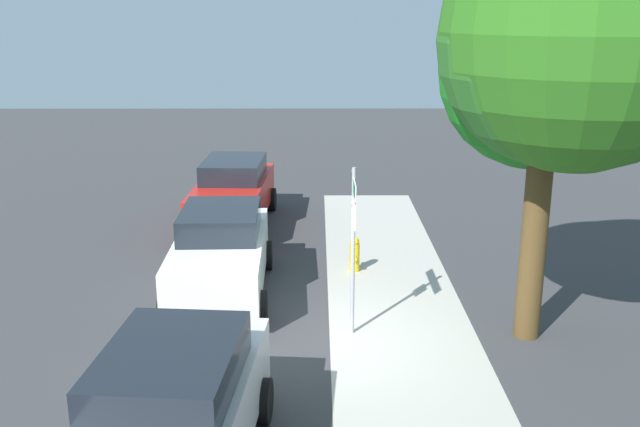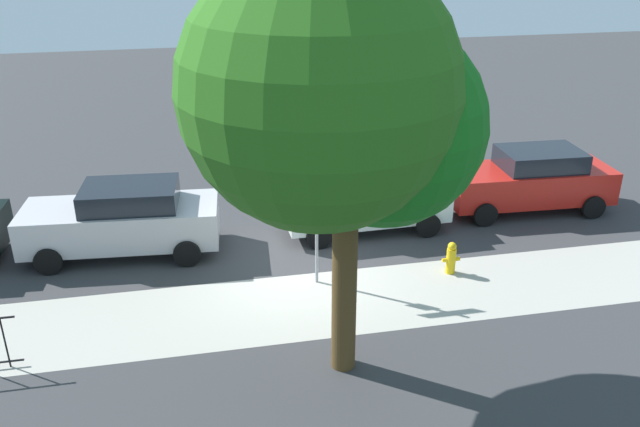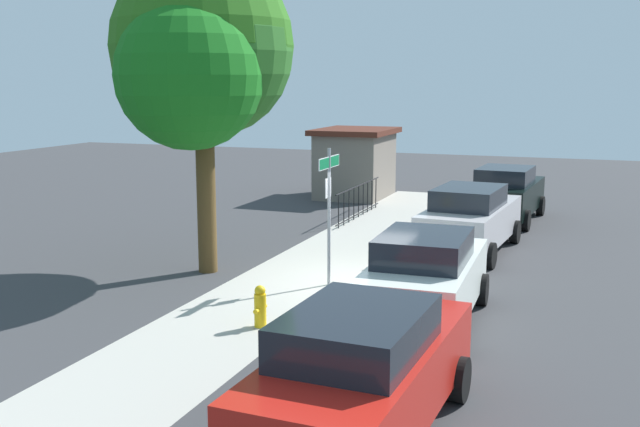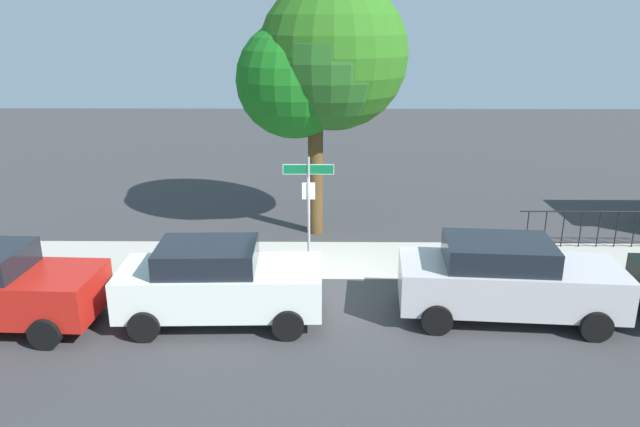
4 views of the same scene
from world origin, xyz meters
TOP-DOWN VIEW (x-y plane):
  - ground_plane at (0.00, 0.00)m, footprint 60.00×60.00m
  - sidewalk_strip at (2.00, 1.30)m, footprint 24.00×2.60m
  - street_sign at (-0.31, 0.40)m, footprint 1.24×0.07m
  - shade_tree at (0.10, 3.69)m, footprint 4.86×4.26m
  - car_white at (-2.14, -2.14)m, footprint 4.27×2.04m
  - car_silver at (3.96, -1.95)m, footprint 4.73×2.24m
  - iron_fence at (7.79, 2.30)m, footprint 4.50×0.04m
  - fire_hydrant at (-3.42, 0.60)m, footprint 0.42×0.22m

SIDE VIEW (x-z plane):
  - ground_plane at x=0.00m, z-range 0.00..0.00m
  - sidewalk_strip at x=2.00m, z-range 0.00..0.00m
  - fire_hydrant at x=-3.42m, z-range -0.01..0.77m
  - iron_fence at x=7.79m, z-range 0.03..1.10m
  - car_white at x=-2.14m, z-range 0.02..1.74m
  - car_silver at x=3.96m, z-range 0.02..1.76m
  - street_sign at x=-0.31m, z-range 0.56..3.57m
  - shade_tree at x=0.10m, z-range 1.34..8.68m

